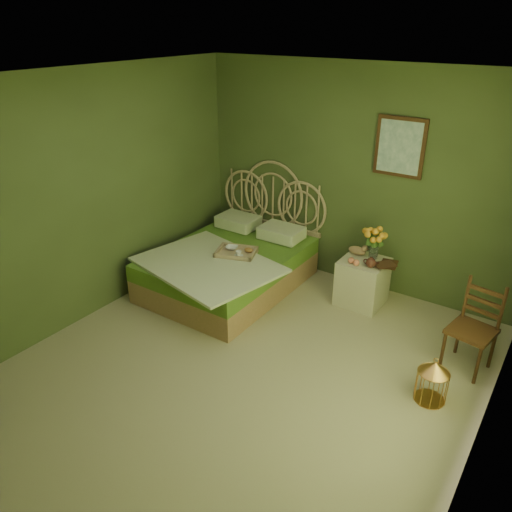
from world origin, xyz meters
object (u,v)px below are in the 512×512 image
Objects in this scene: nightstand at (364,275)px; chair at (475,321)px; bed at (231,263)px; birdcage at (432,382)px.

chair is (1.30, -0.50, 0.13)m from nightstand.
birdcage is (2.66, -0.69, -0.10)m from bed.
bed is 2.24× the size of nightstand.
nightstand is at bearing 133.81° from birdcage.
nightstand reaches higher than birdcage.
nightstand is 2.43× the size of birdcage.
bed reaches higher than birdcage.
bed is at bearing -160.90° from nightstand.
bed reaches higher than chair.
birdcage is at bearing -90.71° from chair.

